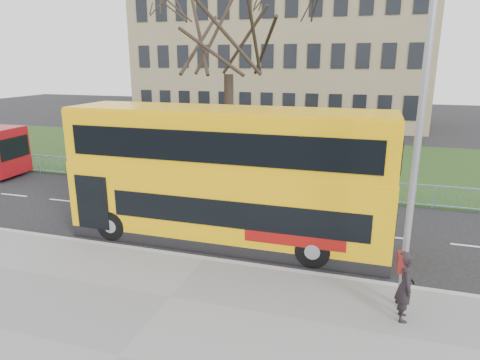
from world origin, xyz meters
name	(u,v)px	position (x,y,z in m)	size (l,w,h in m)	color
ground	(220,243)	(0.00, 0.00, 0.00)	(120.00, 120.00, 0.00)	black
pavement	(119,358)	(0.00, -6.75, 0.06)	(80.00, 10.50, 0.12)	slate
kerb	(204,259)	(0.00, -1.55, 0.07)	(80.00, 0.20, 0.14)	#959597
grass_verge	(291,160)	(0.00, 14.30, 0.04)	(80.00, 15.40, 0.08)	#1C3513
guard_railing	(264,183)	(0.00, 6.60, 0.55)	(40.00, 0.12, 1.10)	#6C9EC0
bare_tree	(229,54)	(-3.00, 10.00, 6.92)	(9.58, 9.58, 13.68)	black
civic_building	(283,57)	(-5.00, 35.00, 7.00)	(30.00, 15.00, 14.00)	#897857
yellow_bus	(227,173)	(0.15, 0.39, 2.62)	(11.67, 2.82, 4.89)	#FBB80A
pedestrian	(405,286)	(6.20, -3.31, 1.05)	(0.68, 0.45, 1.86)	black
street_lamp	(414,127)	(6.06, -2.68, 5.00)	(1.88, 0.39, 8.90)	gray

